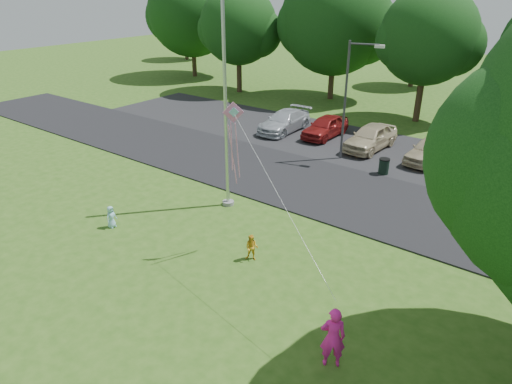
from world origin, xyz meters
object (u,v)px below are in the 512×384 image
Objects in this scene: child_yellow at (252,248)px; child_blue at (111,217)px; trash_can at (384,167)px; street_lamp at (351,91)px; flagpole at (226,111)px; woman at (333,337)px; kite at (235,127)px.

child_yellow is 6.00m from child_blue.
street_lamp is at bearing 162.91° from trash_can.
flagpole is at bearing -31.94° from child_blue.
trash_can is 0.94× the size of child_blue.
child_yellow is at bearing -39.07° from flagpole.
flagpole reaches higher than child_blue.
child_blue is (-3.84, -12.35, -3.29)m from street_lamp.
child_yellow reaches higher than trash_can.
street_lamp is 15.20m from woman.
child_yellow is 4.21m from kite.
street_lamp is 4.23m from trash_can.
woman is at bearing -52.92° from child_yellow.
street_lamp is 7.29× the size of trash_can.
trash_can is 10.10m from child_yellow.
kite reaches higher than trash_can.
trash_can is 13.21m from child_blue.
kite reaches higher than woman.
child_blue reaches higher than trash_can.
child_yellow is at bearing -78.97° from child_blue.
kite is at bearing -97.24° from trash_can.
trash_can is 0.49× the size of woman.
child_yellow is (3.47, -2.81, -3.68)m from flagpole.
street_lamp is 13.35m from child_blue.
flagpole is 10.19m from woman.
kite is at bearing 150.24° from child_yellow.
woman is at bearing -79.32° from street_lamp.
kite is at bearing -98.45° from street_lamp.
woman is (3.96, -12.67, 0.44)m from trash_can.
trash_can is at bearing -32.14° from child_blue.
woman is (7.98, -5.40, -3.30)m from flagpole.
child_blue is (-2.35, -4.30, -3.71)m from flagpole.
woman reaches higher than trash_can.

